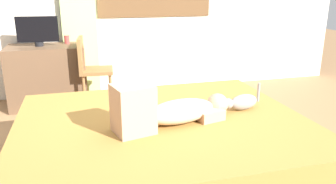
% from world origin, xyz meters
% --- Properties ---
extents(ground_plane, '(16.00, 16.00, 0.00)m').
position_xyz_m(ground_plane, '(0.00, 0.00, 0.00)').
color(ground_plane, olive).
extents(bed, '(2.26, 1.87, 0.44)m').
position_xyz_m(bed, '(-0.10, -0.07, 0.22)').
color(bed, '#997A56').
rests_on(bed, ground).
extents(person_lying, '(0.94, 0.45, 0.34)m').
position_xyz_m(person_lying, '(-0.07, -0.18, 0.55)').
color(person_lying, '#CCB299').
rests_on(person_lying, bed).
extents(cat, '(0.35, 0.16, 0.21)m').
position_xyz_m(cat, '(0.58, -0.04, 0.51)').
color(cat, gray).
rests_on(cat, bed).
extents(desk, '(0.90, 0.56, 0.74)m').
position_xyz_m(desk, '(-1.06, 1.85, 0.37)').
color(desk, brown).
rests_on(desk, ground).
extents(tv_monitor, '(0.48, 0.10, 0.35)m').
position_xyz_m(tv_monitor, '(-1.12, 1.85, 0.92)').
color(tv_monitor, black).
rests_on(tv_monitor, desk).
extents(cup, '(0.07, 0.07, 0.10)m').
position_xyz_m(cup, '(-0.81, 1.98, 0.79)').
color(cup, '#B23D38').
rests_on(cup, desk).
extents(chair_by_desk, '(0.41, 0.41, 0.86)m').
position_xyz_m(chair_by_desk, '(-0.56, 1.59, 0.51)').
color(chair_by_desk, brown).
rests_on(chair_by_desk, ground).
extents(curtain_left, '(0.44, 0.06, 2.50)m').
position_xyz_m(curtain_left, '(-0.64, 2.13, 1.25)').
color(curtain_left, '#ADCC75').
rests_on(curtain_left, ground).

